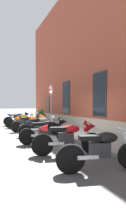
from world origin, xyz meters
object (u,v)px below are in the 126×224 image
at_px(motorcycle_black_naked, 103,150).
at_px(parking_sign, 51,101).
at_px(motorcycle_blue_sport, 19,118).
at_px(motorcycle_yellow_naked, 22,121).
at_px(motorcycle_orange_sport, 32,122).
at_px(motorcycle_black_sport, 48,129).
at_px(motorcycle_grey_naked, 41,126).
at_px(barrel_planter, 41,117).
at_px(motorcycle_red_sport, 70,136).

distance_m(motorcycle_black_naked, parking_sign, 6.53).
bearing_deg(parking_sign, motorcycle_black_naked, -11.21).
bearing_deg(motorcycle_blue_sport, motorcycle_yellow_naked, -3.02).
xyz_separation_m(motorcycle_yellow_naked, motorcycle_orange_sport, (1.66, 0.18, 0.07)).
height_order(motorcycle_black_sport, parking_sign, parking_sign).
distance_m(motorcycle_orange_sport, motorcycle_grey_naked, 1.60).
height_order(motorcycle_grey_naked, barrel_planter, barrel_planter).
height_order(motorcycle_orange_sport, motorcycle_black_sport, motorcycle_black_sport).
relative_size(motorcycle_blue_sport, barrel_planter, 1.94).
xyz_separation_m(motorcycle_yellow_naked, barrel_planter, (-1.24, 1.67, 0.10)).
bearing_deg(motorcycle_red_sport, motorcycle_orange_sport, 178.16).
xyz_separation_m(motorcycle_blue_sport, motorcycle_red_sport, (7.94, -0.05, 0.00)).
bearing_deg(motorcycle_orange_sport, parking_sign, 86.60).
distance_m(motorcycle_yellow_naked, motorcycle_black_sport, 4.86).
height_order(motorcycle_yellow_naked, parking_sign, parking_sign).
bearing_deg(motorcycle_black_sport, parking_sign, 156.68).
relative_size(motorcycle_black_sport, parking_sign, 0.82).
bearing_deg(motorcycle_orange_sport, motorcycle_blue_sport, -177.94).
relative_size(motorcycle_orange_sport, parking_sign, 0.85).
height_order(motorcycle_blue_sport, motorcycle_orange_sport, motorcycle_blue_sport).
height_order(motorcycle_yellow_naked, motorcycle_orange_sport, motorcycle_orange_sport).
bearing_deg(motorcycle_orange_sport, motorcycle_black_sport, -4.03).
distance_m(motorcycle_red_sport, parking_sign, 5.13).
bearing_deg(motorcycle_grey_naked, motorcycle_orange_sport, -179.90).
bearing_deg(barrel_planter, motorcycle_red_sport, -11.93).
bearing_deg(barrel_planter, motorcycle_orange_sport, -27.18).
bearing_deg(motorcycle_orange_sport, motorcycle_red_sport, -1.84).
height_order(motorcycle_blue_sport, barrel_planter, barrel_planter).
bearing_deg(motorcycle_yellow_naked, motorcycle_blue_sport, 176.98).
bearing_deg(barrel_planter, motorcycle_yellow_naked, -53.49).
relative_size(motorcycle_red_sport, barrel_planter, 1.99).
bearing_deg(barrel_planter, motorcycle_black_sport, -15.71).
height_order(motorcycle_red_sport, motorcycle_black_naked, motorcycle_red_sport).
xyz_separation_m(motorcycle_blue_sport, motorcycle_black_naked, (9.39, -0.01, -0.08)).
bearing_deg(motorcycle_yellow_naked, barrel_planter, 126.51).
height_order(motorcycle_grey_naked, motorcycle_black_sport, motorcycle_black_sport).
distance_m(motorcycle_grey_naked, motorcycle_black_naked, 4.74).
bearing_deg(motorcycle_black_naked, motorcycle_blue_sport, 179.93).
xyz_separation_m(motorcycle_orange_sport, motorcycle_black_sport, (3.20, -0.23, 0.01)).
relative_size(motorcycle_black_naked, barrel_planter, 1.93).
bearing_deg(motorcycle_red_sport, motorcycle_blue_sport, 179.66).
bearing_deg(motorcycle_grey_naked, motorcycle_yellow_naked, -176.75).
bearing_deg(motorcycle_grey_naked, motorcycle_black_sport, -8.14).
bearing_deg(motorcycle_black_naked, motorcycle_orange_sport, 178.91).
xyz_separation_m(motorcycle_blue_sport, motorcycle_orange_sport, (3.05, 0.11, -0.01)).
height_order(motorcycle_blue_sport, motorcycle_grey_naked, motorcycle_blue_sport).
relative_size(motorcycle_black_naked, parking_sign, 0.80).
xyz_separation_m(motorcycle_black_sport, parking_sign, (-3.13, 1.35, 1.20)).
relative_size(motorcycle_blue_sport, motorcycle_black_naked, 1.00).
xyz_separation_m(motorcycle_orange_sport, barrel_planter, (-2.90, 1.49, 0.03)).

